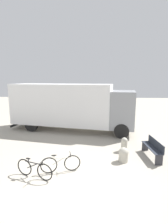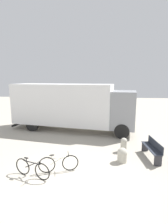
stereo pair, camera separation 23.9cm
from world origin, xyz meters
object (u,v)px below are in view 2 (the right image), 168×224
Objects in this scene: bicycle_near at (32,168)px; bollard_near_bench at (122,155)px; park_bench at (153,148)px; bicycle_middle at (59,163)px; bollard_far_bench at (124,144)px; delivery_truck at (71,105)px.

bollard_near_bench is at bearing 43.23° from bicycle_near.
park_bench is 4.60m from bicycle_middle.
bicycle_near is 4.85m from bollard_far_bench.
bicycle_middle is at bearing -75.94° from delivery_truck.
bollard_far_bench is at bearing 79.33° from bollard_near_bench.
delivery_truck is at bearing 122.65° from bollard_near_bench.
delivery_truck is at bearing 41.74° from park_bench.
bicycle_near reaches higher than bollard_near_bench.
park_bench is 1.46m from bollard_far_bench.
delivery_truck is 6.31m from bicycle_middle.
bicycle_near is at bearing -156.23° from bollard_near_bench.
park_bench is 1.63m from bollard_near_bench.
bicycle_near is at bearing -144.03° from bollard_far_bench.
bicycle_middle is at bearing 47.49° from bicycle_near.
bollard_far_bench reaches higher than bollard_near_bench.
delivery_truck is 6.61m from park_bench.
bollard_near_bench is at bearing -100.67° from bollard_far_bench.
bicycle_middle is at bearing 106.37° from park_bench.
park_bench reaches higher than bicycle_near.
bicycle_middle is at bearing -141.80° from bollard_far_bench.
delivery_truck reaches higher than bicycle_near.
park_bench is 2.36× the size of bollard_far_bench.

